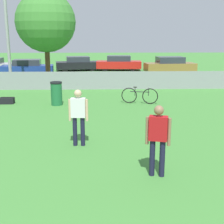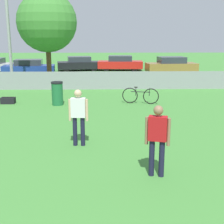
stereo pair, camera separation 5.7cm
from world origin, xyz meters
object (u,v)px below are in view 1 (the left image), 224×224
object	(u,v)px
gear_bag_sideline	(7,101)
parked_car_red	(119,63)
parked_car_tan	(170,65)
trash_bin	(56,93)
player_defender_red	(158,136)
parked_car_blue	(27,68)
bicycle_sideline	(140,96)
parked_car_dark	(78,64)
tree_near_pole	(46,22)
light_pole	(5,9)
player_receiver_white	(78,113)

from	to	relation	value
gear_bag_sideline	parked_car_red	world-z (taller)	parked_car_red
parked_car_red	parked_car_tan	world-z (taller)	parked_car_tan
trash_bin	player_defender_red	bearing A→B (deg)	-66.33
parked_car_blue	parked_car_tan	size ratio (longest dim) A/B	0.97
bicycle_sideline	parked_car_tan	xyz separation A→B (m)	(4.12, 12.39, 0.29)
player_defender_red	parked_car_dark	distance (m)	23.16
tree_near_pole	parked_car_red	xyz separation A→B (m)	(5.13, 9.13, -3.36)
player_defender_red	gear_bag_sideline	size ratio (longest dim) A/B	2.55
player_defender_red	parked_car_red	distance (m)	22.93
light_pole	player_defender_red	size ratio (longest dim) A/B	4.82
player_defender_red	parked_car_red	xyz separation A→B (m)	(0.33, 22.93, -0.32)
tree_near_pole	parked_car_red	distance (m)	11.00
gear_bag_sideline	parked_car_dark	distance (m)	14.88
tree_near_pole	bicycle_sideline	xyz separation A→B (m)	(5.34, -5.76, -3.65)
tree_near_pole	trash_bin	distance (m)	7.03
gear_bag_sideline	parked_car_tan	bearing A→B (deg)	49.17
light_pole	parked_car_dark	distance (m)	10.39
light_pole	parked_car_blue	size ratio (longest dim) A/B	1.90
trash_bin	parked_car_dark	xyz separation A→B (m)	(-0.11, 15.05, 0.08)
light_pole	bicycle_sideline	size ratio (longest dim) A/B	4.71
bicycle_sideline	player_defender_red	bearing A→B (deg)	-80.25
player_receiver_white	gear_bag_sideline	world-z (taller)	player_receiver_white
trash_bin	tree_near_pole	bearing A→B (deg)	102.90
trash_bin	parked_car_tan	distance (m)	14.97
tree_near_pole	gear_bag_sideline	xyz separation A→B (m)	(-1.10, -5.59, -3.89)
tree_near_pole	parked_car_blue	bearing A→B (deg)	115.46
trash_bin	bicycle_sideline	bearing A→B (deg)	2.86
trash_bin	parked_car_red	xyz separation A→B (m)	(3.76, 15.09, 0.12)
parked_car_red	player_receiver_white	bearing A→B (deg)	-93.53
parked_car_blue	parked_car_red	distance (m)	8.56
player_receiver_white	gear_bag_sideline	size ratio (longest dim) A/B	2.55
trash_bin	player_receiver_white	bearing A→B (deg)	-75.62
bicycle_sideline	parked_car_dark	xyz separation A→B (m)	(-4.08, 14.85, 0.25)
gear_bag_sideline	parked_car_dark	bearing A→B (deg)	80.88
parked_car_red	parked_car_tan	bearing A→B (deg)	-27.14
parked_car_blue	parked_car_dark	size ratio (longest dim) A/B	1.01
parked_car_blue	parked_car_dark	xyz separation A→B (m)	(3.91, 3.53, -0.00)
light_pole	trash_bin	distance (m)	8.63
gear_bag_sideline	parked_car_tan	xyz separation A→B (m)	(10.56, 12.22, 0.54)
gear_bag_sideline	parked_car_red	xyz separation A→B (m)	(6.23, 14.72, 0.53)
player_defender_red	trash_bin	bearing A→B (deg)	128.69
tree_near_pole	parked_car_blue	size ratio (longest dim) A/B	1.38
parked_car_dark	player_receiver_white	bearing A→B (deg)	-94.98
parked_car_dark	parked_car_blue	bearing A→B (deg)	-147.19
light_pole	player_defender_red	bearing A→B (deg)	-62.56
player_defender_red	gear_bag_sideline	xyz separation A→B (m)	(-5.90, 8.20, -0.84)
player_defender_red	tree_near_pole	bearing A→B (deg)	124.20
tree_near_pole	parked_car_tan	size ratio (longest dim) A/B	1.33
trash_bin	parked_car_red	distance (m)	15.56
parked_car_blue	parked_car_tan	bearing A→B (deg)	-0.63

